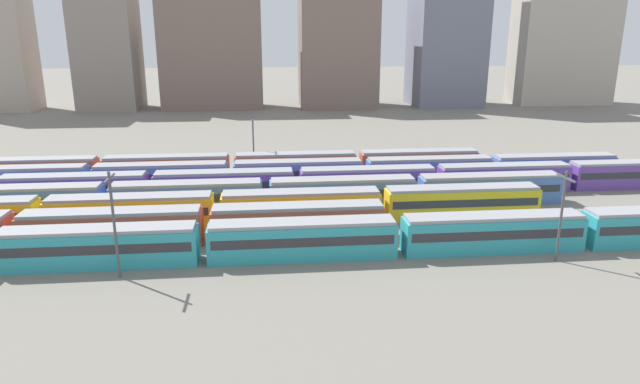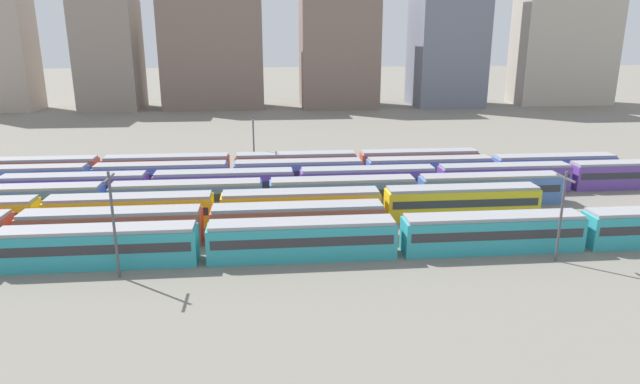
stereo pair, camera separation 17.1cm
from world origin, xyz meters
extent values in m
plane|color=slate|center=(0.00, 15.60, 0.00)|extent=(600.00, 600.00, 0.00)
cube|color=teal|center=(10.60, 0.00, 1.70)|extent=(18.00, 3.00, 3.40)
cube|color=#2D2D33|center=(10.60, 0.00, 2.11)|extent=(17.20, 3.06, 0.90)
cube|color=#939399|center=(10.60, 0.00, 3.57)|extent=(17.60, 2.70, 0.35)
cube|color=teal|center=(29.50, 0.00, 1.70)|extent=(18.00, 3.00, 3.40)
cube|color=#2D2D33|center=(29.50, 0.00, 2.11)|extent=(17.20, 3.06, 0.90)
cube|color=#939399|center=(29.50, 0.00, 3.57)|extent=(17.60, 2.70, 0.35)
cube|color=teal|center=(48.40, 0.00, 1.70)|extent=(18.00, 3.00, 3.40)
cube|color=#2D2D33|center=(48.40, 0.00, 2.11)|extent=(17.20, 3.06, 0.90)
cube|color=#939399|center=(48.40, 0.00, 3.57)|extent=(17.60, 2.70, 0.35)
cube|color=#BC4C38|center=(10.49, 5.20, 1.70)|extent=(18.00, 3.00, 3.40)
cube|color=#2D2D33|center=(10.49, 5.20, 2.11)|extent=(17.20, 3.06, 0.90)
cube|color=#939399|center=(10.49, 5.20, 3.57)|extent=(17.60, 2.70, 0.35)
cube|color=#BC4C38|center=(29.39, 5.20, 1.70)|extent=(18.00, 3.00, 3.40)
cube|color=#2D2D33|center=(29.39, 5.20, 2.11)|extent=(17.20, 3.06, 0.90)
cube|color=#939399|center=(29.39, 5.20, 3.57)|extent=(17.60, 2.70, 0.35)
cube|color=yellow|center=(11.16, 10.40, 1.70)|extent=(18.00, 3.00, 3.40)
cube|color=#2D2D33|center=(11.16, 10.40, 2.11)|extent=(17.20, 3.06, 0.90)
cube|color=#939399|center=(11.16, 10.40, 3.57)|extent=(17.60, 2.70, 0.35)
cube|color=yellow|center=(30.06, 10.40, 1.70)|extent=(18.00, 3.00, 3.40)
cube|color=#2D2D33|center=(30.06, 10.40, 2.11)|extent=(17.20, 3.06, 0.90)
cube|color=#939399|center=(30.06, 10.40, 3.57)|extent=(17.60, 2.70, 0.35)
cube|color=yellow|center=(48.96, 10.40, 1.70)|extent=(18.00, 3.00, 3.40)
cube|color=#2D2D33|center=(48.96, 10.40, 2.11)|extent=(17.20, 3.06, 0.90)
cube|color=#939399|center=(48.96, 10.40, 3.57)|extent=(17.60, 2.70, 0.35)
cube|color=#4C70BC|center=(-2.25, 15.60, 1.70)|extent=(18.00, 3.00, 3.40)
cube|color=#2D2D33|center=(-2.25, 15.60, 2.11)|extent=(17.20, 3.06, 0.90)
cube|color=#939399|center=(-2.25, 15.60, 3.57)|extent=(17.60, 2.70, 0.35)
cube|color=#4C70BC|center=(16.65, 15.60, 1.70)|extent=(18.00, 3.00, 3.40)
cube|color=#2D2D33|center=(16.65, 15.60, 2.11)|extent=(17.20, 3.06, 0.90)
cube|color=#939399|center=(16.65, 15.60, 3.57)|extent=(17.60, 2.70, 0.35)
cube|color=#4C70BC|center=(35.55, 15.60, 1.70)|extent=(18.00, 3.00, 3.40)
cube|color=#2D2D33|center=(35.55, 15.60, 2.11)|extent=(17.20, 3.06, 0.90)
cube|color=#939399|center=(35.55, 15.60, 3.57)|extent=(17.60, 2.70, 0.35)
cube|color=#4C70BC|center=(54.45, 15.60, 1.70)|extent=(18.00, 3.00, 3.40)
cube|color=#2D2D33|center=(54.45, 15.60, 2.11)|extent=(17.20, 3.06, 0.90)
cube|color=#939399|center=(54.45, 15.60, 3.57)|extent=(17.60, 2.70, 0.35)
cube|color=#6B429E|center=(1.86, 20.80, 1.70)|extent=(18.00, 3.00, 3.40)
cube|color=#2D2D33|center=(1.86, 20.80, 2.11)|extent=(17.20, 3.06, 0.90)
cube|color=#939399|center=(1.86, 20.80, 3.57)|extent=(17.60, 2.70, 0.35)
cube|color=#6B429E|center=(20.76, 20.80, 1.70)|extent=(18.00, 3.00, 3.40)
cube|color=#2D2D33|center=(20.76, 20.80, 2.11)|extent=(17.20, 3.06, 0.90)
cube|color=#939399|center=(20.76, 20.80, 3.57)|extent=(17.60, 2.70, 0.35)
cube|color=#6B429E|center=(39.66, 20.80, 1.70)|extent=(18.00, 3.00, 3.40)
cube|color=#2D2D33|center=(39.66, 20.80, 2.11)|extent=(17.20, 3.06, 0.90)
cube|color=#939399|center=(39.66, 20.80, 3.57)|extent=(17.60, 2.70, 0.35)
cube|color=#6B429E|center=(58.56, 20.80, 1.70)|extent=(18.00, 3.00, 3.40)
cube|color=#2D2D33|center=(58.56, 20.80, 2.11)|extent=(17.20, 3.06, 0.90)
cube|color=#939399|center=(58.56, 20.80, 3.57)|extent=(17.60, 2.70, 0.35)
cube|color=#6B429E|center=(77.46, 20.80, 1.70)|extent=(18.00, 3.00, 3.40)
cube|color=#2D2D33|center=(77.46, 20.80, 2.11)|extent=(17.20, 3.06, 0.90)
cube|color=#939399|center=(77.46, 20.80, 3.57)|extent=(17.60, 2.70, 0.35)
cube|color=#4C70BC|center=(-7.09, 26.00, 1.70)|extent=(18.00, 3.00, 3.40)
cube|color=#2D2D33|center=(-7.09, 26.00, 2.11)|extent=(17.20, 3.06, 0.90)
cube|color=#939399|center=(-7.09, 26.00, 3.57)|extent=(17.60, 2.70, 0.35)
cube|color=#4C70BC|center=(11.81, 26.00, 1.70)|extent=(18.00, 3.00, 3.40)
cube|color=#2D2D33|center=(11.81, 26.00, 2.11)|extent=(17.20, 3.06, 0.90)
cube|color=#939399|center=(11.81, 26.00, 3.57)|extent=(17.60, 2.70, 0.35)
cube|color=#4C70BC|center=(30.71, 26.00, 1.70)|extent=(18.00, 3.00, 3.40)
cube|color=#2D2D33|center=(30.71, 26.00, 2.11)|extent=(17.20, 3.06, 0.90)
cube|color=#939399|center=(30.71, 26.00, 3.57)|extent=(17.60, 2.70, 0.35)
cube|color=#4C70BC|center=(49.61, 26.00, 1.70)|extent=(18.00, 3.00, 3.40)
cube|color=#2D2D33|center=(49.61, 26.00, 2.11)|extent=(17.20, 3.06, 0.90)
cube|color=#939399|center=(49.61, 26.00, 3.57)|extent=(17.60, 2.70, 0.35)
cube|color=#4C70BC|center=(68.51, 26.00, 1.70)|extent=(18.00, 3.00, 3.40)
cube|color=#2D2D33|center=(68.51, 26.00, 2.11)|extent=(17.20, 3.06, 0.90)
cube|color=#939399|center=(68.51, 26.00, 3.57)|extent=(17.60, 2.70, 0.35)
cube|color=#BC4C38|center=(-7.18, 31.20, 1.70)|extent=(18.00, 3.00, 3.40)
cube|color=#2D2D33|center=(-7.18, 31.20, 2.11)|extent=(17.20, 3.06, 0.90)
cube|color=#939399|center=(-7.18, 31.20, 3.57)|extent=(17.60, 2.70, 0.35)
cube|color=#BC4C38|center=(11.72, 31.20, 1.70)|extent=(18.00, 3.00, 3.40)
cube|color=#2D2D33|center=(11.72, 31.20, 2.11)|extent=(17.20, 3.06, 0.90)
cube|color=#939399|center=(11.72, 31.20, 3.57)|extent=(17.60, 2.70, 0.35)
cube|color=#BC4C38|center=(30.62, 31.20, 1.70)|extent=(18.00, 3.00, 3.40)
cube|color=#2D2D33|center=(30.62, 31.20, 2.11)|extent=(17.20, 3.06, 0.90)
cube|color=#939399|center=(30.62, 31.20, 3.57)|extent=(17.60, 2.70, 0.35)
cube|color=#BC4C38|center=(49.52, 31.20, 1.70)|extent=(18.00, 3.00, 3.40)
cube|color=#2D2D33|center=(49.52, 31.20, 2.11)|extent=(17.20, 3.06, 0.90)
cube|color=#939399|center=(49.52, 31.20, 3.57)|extent=(17.60, 2.70, 0.35)
cylinder|color=#4C4C51|center=(53.49, -3.19, 4.39)|extent=(0.24, 0.24, 8.77)
cube|color=#47474C|center=(53.49, -3.19, 8.17)|extent=(0.16, 3.20, 0.16)
cylinder|color=#4C4C51|center=(24.37, 34.12, 4.50)|extent=(0.24, 0.24, 9.00)
cube|color=#47474C|center=(24.37, 34.12, 8.40)|extent=(0.16, 3.20, 0.16)
cylinder|color=#4C4C51|center=(12.97, -2.87, 4.85)|extent=(0.24, 0.24, 9.70)
cube|color=#47474C|center=(12.97, -2.87, 9.10)|extent=(0.16, 3.20, 0.16)
cube|color=gray|center=(-16.94, 114.35, 15.00)|extent=(16.13, 15.98, 30.00)
cube|color=#7A665B|center=(11.73, 114.35, 15.60)|extent=(28.34, 13.70, 31.20)
cube|color=#7A665B|center=(47.74, 114.35, 16.80)|extent=(21.81, 18.32, 33.60)
cube|color=slate|center=(80.09, 114.35, 23.24)|extent=(19.55, 19.01, 46.48)
cube|color=#B2A899|center=(116.43, 114.35, 17.92)|extent=(28.95, 12.99, 35.84)
camera|label=1|loc=(26.20, -49.48, 20.86)|focal=30.97mm
camera|label=2|loc=(26.37, -49.49, 20.86)|focal=30.97mm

